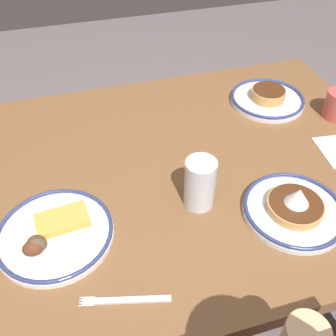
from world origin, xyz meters
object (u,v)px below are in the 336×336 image
at_px(plate_center_pancakes, 294,208).
at_px(plate_far_companion, 54,233).
at_px(plate_near_main, 267,98).
at_px(drinking_glass, 200,185).
at_px(fork_near, 125,300).

height_order(plate_center_pancakes, plate_far_companion, plate_center_pancakes).
distance_m(plate_near_main, plate_center_pancakes, 0.51).
distance_m(plate_center_pancakes, drinking_glass, 0.24).
bearing_deg(plate_far_companion, plate_near_main, -152.90).
bearing_deg(plate_center_pancakes, plate_near_main, -109.47).
height_order(plate_center_pancakes, drinking_glass, drinking_glass).
relative_size(plate_center_pancakes, drinking_glass, 1.84).
bearing_deg(fork_near, plate_far_companion, -58.35).
height_order(plate_far_companion, fork_near, plate_far_companion).
xyz_separation_m(drinking_glass, fork_near, (0.24, 0.22, -0.06)).
bearing_deg(plate_center_pancakes, fork_near, 14.11).
height_order(plate_near_main, drinking_glass, drinking_glass).
bearing_deg(plate_near_main, fork_near, 43.45).
bearing_deg(plate_center_pancakes, drinking_glass, -25.24).
bearing_deg(plate_far_companion, drinking_glass, -178.42).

